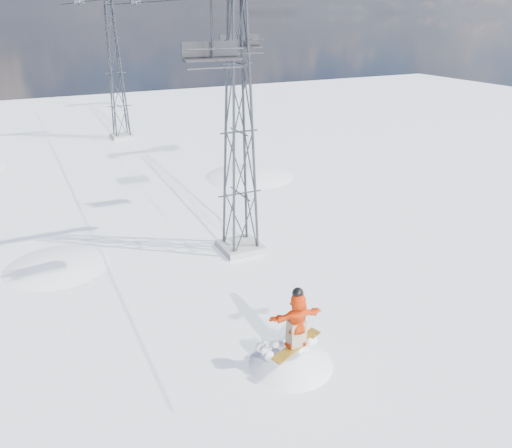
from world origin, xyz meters
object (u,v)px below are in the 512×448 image
(lift_tower_near, at_px, (239,133))
(snowboarder_jump, at_px, (289,404))
(lift_tower_far, at_px, (116,73))
(lift_chair_near, at_px, (212,53))

(lift_tower_near, relative_size, snowboarder_jump, 1.68)
(lift_tower_far, height_order, lift_chair_near, lift_tower_far)
(lift_tower_near, xyz_separation_m, snowboarder_jump, (-1.97, -8.11, -7.09))
(lift_tower_near, bearing_deg, snowboarder_jump, -103.67)
(lift_tower_near, height_order, lift_chair_near, lift_tower_near)
(lift_chair_near, bearing_deg, lift_tower_near, 51.91)
(lift_tower_near, relative_size, lift_tower_far, 1.00)
(lift_chair_near, bearing_deg, snowboarder_jump, -87.55)
(lift_tower_far, bearing_deg, lift_chair_near, -94.52)
(lift_chair_near, bearing_deg, lift_tower_far, 85.48)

